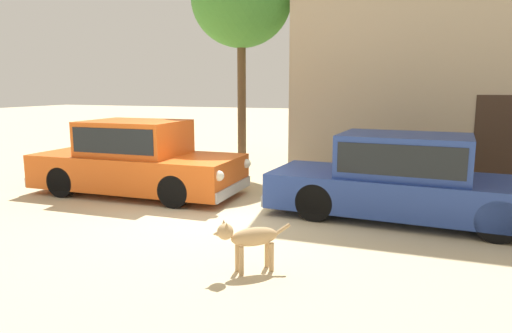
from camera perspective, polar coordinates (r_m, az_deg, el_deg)
The scene contains 4 objects.
ground_plane at distance 8.37m, azimuth -5.70°, elevation -5.97°, with size 80.00×80.00×0.00m, color #CCB78E.
parked_sedan_nearest at distance 10.15m, azimuth -14.53°, elevation 0.99°, with size 4.59×1.90×1.57m.
parked_sedan_second at distance 8.34m, azimuth 17.96°, elevation -1.34°, with size 4.87×1.97×1.48m.
stray_dog_spotted at distance 5.73m, azimuth -0.99°, elevation -8.82°, with size 0.82×0.73×0.69m.
Camera 1 is at (3.57, -7.22, 2.27)m, focal length 32.30 mm.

